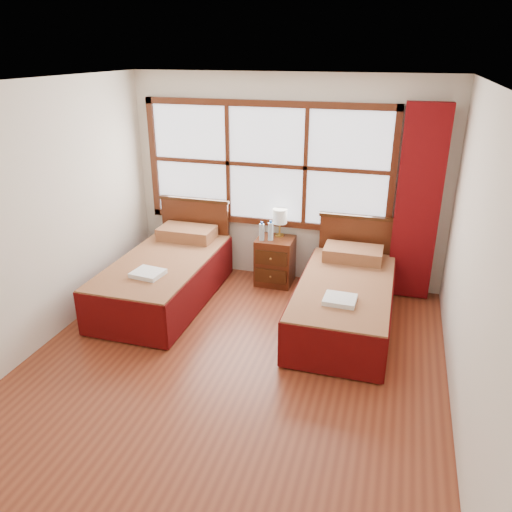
% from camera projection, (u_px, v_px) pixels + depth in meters
% --- Properties ---
extents(floor, '(4.50, 4.50, 0.00)m').
position_uv_depth(floor, '(229.00, 370.00, 4.77)').
color(floor, brown).
rests_on(floor, ground).
extents(ceiling, '(4.50, 4.50, 0.00)m').
position_uv_depth(ceiling, '(222.00, 84.00, 3.77)').
color(ceiling, white).
rests_on(ceiling, wall_back).
extents(wall_back, '(4.00, 0.00, 4.00)m').
position_uv_depth(wall_back, '(286.00, 181.00, 6.26)').
color(wall_back, silver).
rests_on(wall_back, floor).
extents(wall_left, '(0.00, 4.50, 4.50)m').
position_uv_depth(wall_left, '(30.00, 223.00, 4.79)').
color(wall_left, silver).
rests_on(wall_left, floor).
extents(wall_right, '(0.00, 4.50, 4.50)m').
position_uv_depth(wall_right, '(477.00, 271.00, 3.75)').
color(wall_right, silver).
rests_on(wall_right, floor).
extents(window, '(3.16, 0.06, 1.56)m').
position_uv_depth(window, '(266.00, 165.00, 6.22)').
color(window, white).
rests_on(window, wall_back).
extents(curtain, '(0.50, 0.16, 2.30)m').
position_uv_depth(curtain, '(418.00, 205.00, 5.77)').
color(curtain, maroon).
rests_on(curtain, wall_back).
extents(bed_left, '(1.05, 2.07, 1.02)m').
position_uv_depth(bed_left, '(166.00, 275.00, 6.03)').
color(bed_left, '#3A1E0C').
rests_on(bed_left, floor).
extents(bed_right, '(1.00, 2.02, 0.97)m').
position_uv_depth(bed_right, '(345.00, 300.00, 5.48)').
color(bed_right, '#3A1E0C').
rests_on(bed_right, floor).
extents(nightstand, '(0.46, 0.46, 0.62)m').
position_uv_depth(nightstand, '(275.00, 261.00, 6.44)').
color(nightstand, '#512311').
rests_on(nightstand, floor).
extents(towels_left, '(0.36, 0.32, 0.05)m').
position_uv_depth(towels_left, '(148.00, 273.00, 5.47)').
color(towels_left, white).
rests_on(towels_left, bed_left).
extents(towels_right, '(0.33, 0.29, 0.05)m').
position_uv_depth(towels_right, '(340.00, 300.00, 4.95)').
color(towels_right, white).
rests_on(towels_right, bed_right).
extents(lamp, '(0.18, 0.18, 0.36)m').
position_uv_depth(lamp, '(280.00, 217.00, 6.31)').
color(lamp, gold).
rests_on(lamp, nightstand).
extents(bottle_near, '(0.06, 0.06, 0.24)m').
position_uv_depth(bottle_near, '(262.00, 232.00, 6.23)').
color(bottle_near, silver).
rests_on(bottle_near, nightstand).
extents(bottle_far, '(0.07, 0.07, 0.26)m').
position_uv_depth(bottle_far, '(271.00, 231.00, 6.23)').
color(bottle_far, silver).
rests_on(bottle_far, nightstand).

